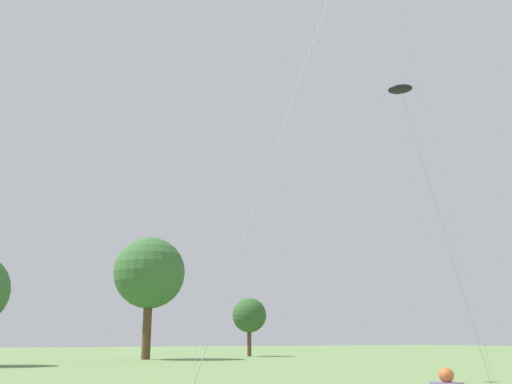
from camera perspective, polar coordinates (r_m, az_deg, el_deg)
small_kite_diamond_red at (r=16.00m, az=14.34°, el=8.82°), size 4.59×1.54×8.53m
tree_shrub_far at (r=71.01m, az=-0.66°, el=-12.10°), size 4.08×4.08×6.82m
tree_broad_distant at (r=61.30m, az=-10.48°, el=-7.89°), size 7.34×7.34×12.33m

